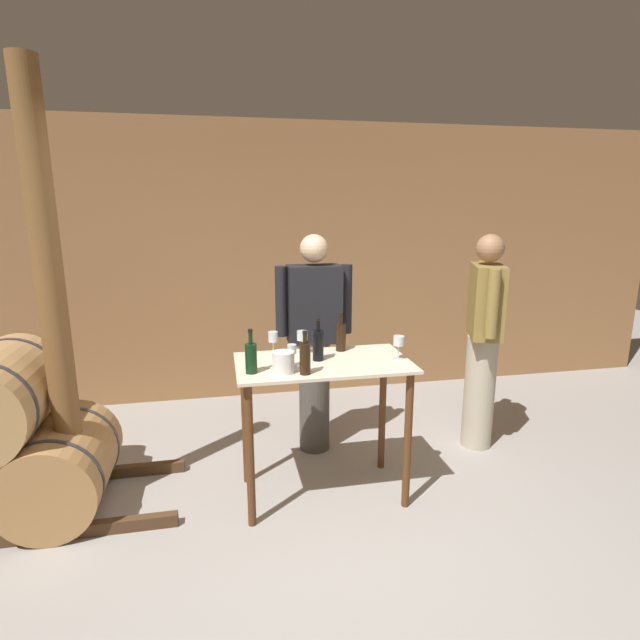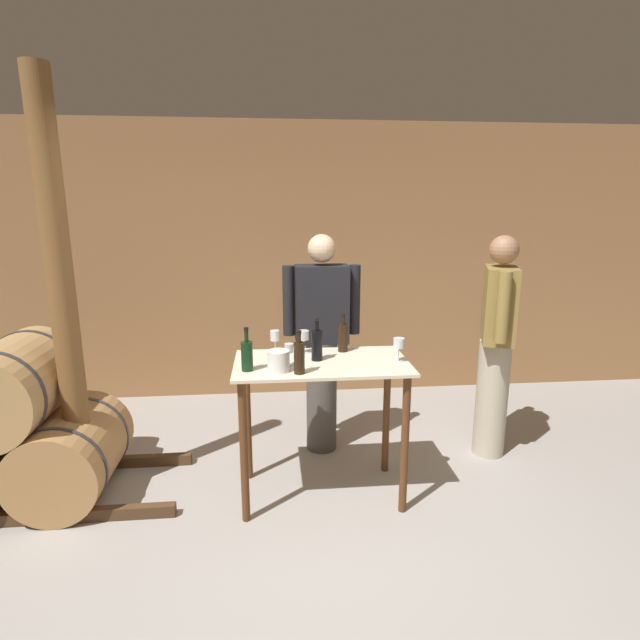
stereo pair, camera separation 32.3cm
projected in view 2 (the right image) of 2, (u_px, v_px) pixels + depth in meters
name	position (u px, v px, depth m)	size (l,w,h in m)	color
ground_plane	(331.00, 575.00, 2.66)	(14.00, 14.00, 0.00)	#9E9993
back_wall	(299.00, 263.00, 4.98)	(8.40, 0.05, 2.70)	#996B42
barrel_rack	(21.00, 434.00, 3.28)	(2.05, 0.81, 1.10)	#4C331E
tasting_table	(322.00, 390.00, 3.24)	(1.12, 0.62, 0.94)	beige
wooden_post	(63.00, 300.00, 3.06)	(0.16, 0.16, 2.70)	brown
wine_bottle_far_left	(247.00, 355.00, 3.00)	(0.07, 0.07, 0.27)	black
wine_bottle_left	(299.00, 357.00, 2.95)	(0.07, 0.07, 0.26)	black
wine_bottle_center	(316.00, 344.00, 3.20)	(0.07, 0.07, 0.28)	black
wine_bottle_right	(343.00, 337.00, 3.40)	(0.07, 0.07, 0.27)	black
wine_glass_near_left	(275.00, 336.00, 3.38)	(0.06, 0.06, 0.15)	silver
wine_glass_near_center	(289.00, 350.00, 3.10)	(0.06, 0.06, 0.14)	silver
wine_glass_near_right	(304.00, 336.00, 3.36)	(0.07, 0.07, 0.15)	silver
wine_glass_far_side	(399.00, 344.00, 3.17)	(0.07, 0.07, 0.15)	silver
ice_bucket	(278.00, 361.00, 3.00)	(0.13, 0.13, 0.13)	white
person_host	(322.00, 340.00, 3.84)	(0.59, 0.24, 1.71)	#4C4742
person_visitor_with_scarf	(496.00, 343.00, 3.76)	(0.34, 0.56, 1.71)	#B7AD93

